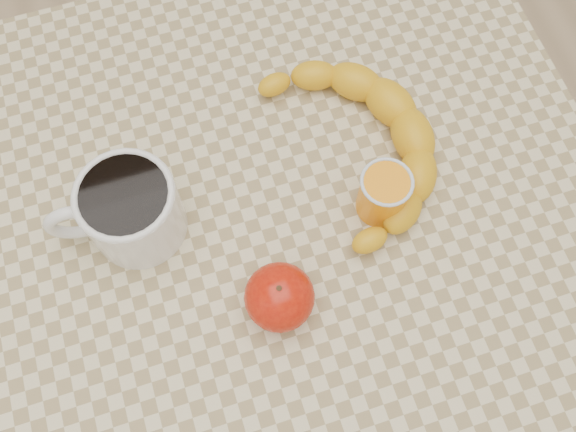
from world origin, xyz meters
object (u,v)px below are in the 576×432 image
object	(u,v)px
table	(288,246)
orange_juice_glass	(383,194)
apple	(279,297)
coffee_mug	(129,209)
banana	(358,145)

from	to	relation	value
table	orange_juice_glass	size ratio (longest dim) A/B	11.40
apple	coffee_mug	bearing A→B (deg)	132.40
table	coffee_mug	size ratio (longest dim) A/B	5.08
table	banana	size ratio (longest dim) A/B	2.55
orange_juice_glass	banana	xyz separation A→B (m)	(-0.00, 0.07, -0.01)
orange_juice_glass	banana	size ratio (longest dim) A/B	0.22
coffee_mug	orange_juice_glass	bearing A→B (deg)	-12.79
table	orange_juice_glass	world-z (taller)	orange_juice_glass
coffee_mug	table	bearing A→B (deg)	-16.42
coffee_mug	banana	bearing A→B (deg)	2.08
coffee_mug	banana	world-z (taller)	coffee_mug
coffee_mug	apple	xyz separation A→B (m)	(0.13, -0.14, -0.02)
coffee_mug	orange_juice_glass	size ratio (longest dim) A/B	2.25
orange_juice_glass	apple	size ratio (longest dim) A/B	0.73
table	apple	bearing A→B (deg)	-113.13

